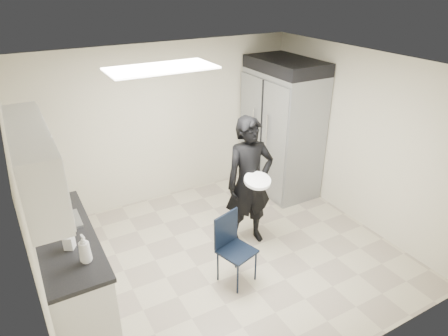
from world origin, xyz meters
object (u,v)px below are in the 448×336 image
folding_chair (237,252)px  commercial_fridge (282,133)px  lower_counter (71,269)px  man_tuxedo (249,183)px

folding_chair → commercial_fridge: bearing=25.3°
lower_counter → folding_chair: folding_chair is taller
folding_chair → man_tuxedo: bearing=31.8°
commercial_fridge → man_tuxedo: bearing=-141.2°
folding_chair → man_tuxedo: size_ratio=0.47×
commercial_fridge → folding_chair: bearing=-137.9°
commercial_fridge → folding_chair: 2.68m
folding_chair → lower_counter: bearing=143.0°
man_tuxedo → lower_counter: bearing=-172.1°
man_tuxedo → commercial_fridge: bearing=47.0°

